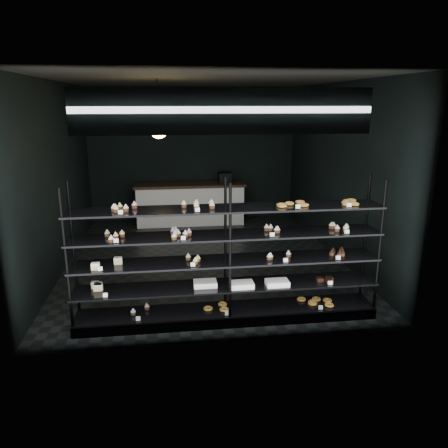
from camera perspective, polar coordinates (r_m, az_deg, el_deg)
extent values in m
cube|color=black|center=(8.27, -2.57, -4.46)|extent=(5.00, 6.00, 0.01)
cube|color=black|center=(7.78, -2.87, 18.19)|extent=(5.00, 6.00, 0.01)
cube|color=black|center=(10.84, -4.09, 8.98)|extent=(5.00, 0.01, 3.20)
cube|color=black|center=(4.95, 0.26, 1.07)|extent=(5.00, 0.01, 3.20)
cube|color=black|center=(8.06, -20.81, 5.73)|extent=(0.01, 6.00, 3.20)
cube|color=black|center=(8.45, 14.54, 6.66)|extent=(0.01, 6.00, 3.20)
cube|color=black|center=(6.03, 0.46, -11.88)|extent=(4.00, 0.50, 0.12)
cylinder|color=black|center=(5.54, -19.88, -4.94)|extent=(0.04, 0.04, 1.85)
cylinder|color=black|center=(5.95, -19.02, -3.47)|extent=(0.04, 0.04, 1.85)
cylinder|color=black|center=(5.46, 0.80, -4.29)|extent=(0.04, 0.04, 1.85)
cylinder|color=black|center=(5.87, 0.18, -2.84)|extent=(0.04, 0.04, 1.85)
cylinder|color=black|center=(6.05, 19.63, -3.21)|extent=(0.04, 0.04, 1.85)
cylinder|color=black|center=(6.42, 17.89, -1.98)|extent=(0.04, 0.04, 1.85)
cube|color=black|center=(5.99, 0.46, -11.11)|extent=(4.00, 0.50, 0.03)
cube|color=black|center=(5.84, 0.47, -8.04)|extent=(4.00, 0.50, 0.02)
cube|color=black|center=(5.71, 0.47, -4.82)|extent=(4.00, 0.50, 0.02)
cube|color=black|center=(5.59, 0.48, -1.46)|extent=(4.00, 0.50, 0.02)
cube|color=black|center=(5.50, 0.49, 2.03)|extent=(4.00, 0.50, 0.02)
cube|color=white|center=(5.30, -13.49, 1.48)|extent=(0.06, 0.04, 0.06)
cube|color=white|center=(5.28, -3.18, 1.84)|extent=(0.06, 0.04, 0.06)
cube|color=white|center=(5.51, 9.94, 2.22)|extent=(0.05, 0.04, 0.06)
cube|color=white|center=(5.73, 15.80, 2.36)|extent=(0.06, 0.04, 0.06)
cube|color=white|center=(5.40, -14.21, -2.16)|extent=(0.06, 0.04, 0.06)
cube|color=white|center=(5.36, -5.30, -1.86)|extent=(0.05, 0.04, 0.06)
cube|color=white|center=(5.50, 5.83, -1.43)|extent=(0.05, 0.04, 0.06)
cube|color=white|center=(5.81, 15.38, -1.01)|extent=(0.06, 0.04, 0.06)
cube|color=white|center=(5.54, -15.53, -5.66)|extent=(0.06, 0.04, 0.06)
cube|color=white|center=(5.48, -4.07, -5.31)|extent=(0.06, 0.04, 0.06)
cube|color=white|center=(5.66, 7.59, -4.74)|extent=(0.05, 0.04, 0.06)
cube|color=white|center=(5.90, 14.81, -4.28)|extent=(0.06, 0.04, 0.06)
cube|color=white|center=(5.67, -15.68, -8.97)|extent=(0.06, 0.04, 0.06)
cube|color=white|center=(5.98, 13.56, -7.51)|extent=(0.06, 0.04, 0.06)
cube|color=white|center=(5.78, -11.24, -12.06)|extent=(0.06, 0.04, 0.06)
cube|color=white|center=(5.81, 0.26, -11.60)|extent=(0.05, 0.04, 0.06)
cube|color=white|center=(6.09, 12.49, -10.61)|extent=(0.06, 0.04, 0.06)
cube|color=#0C1040|center=(4.87, 0.14, 14.53)|extent=(3.20, 0.04, 0.45)
cube|color=white|center=(4.85, 0.17, 14.53)|extent=(3.30, 0.02, 0.50)
cylinder|color=black|center=(6.89, -8.70, 15.81)|extent=(0.01, 0.01, 0.59)
sphere|color=#FFBE59|center=(6.90, -8.55, 12.18)|extent=(0.29, 0.29, 0.29)
cube|color=silver|center=(10.53, -4.44, 2.49)|extent=(2.52, 0.60, 0.92)
cube|color=black|center=(10.43, -4.50, 5.11)|extent=(2.62, 0.65, 0.06)
cube|color=black|center=(10.48, 0.13, 6.07)|extent=(0.30, 0.30, 0.25)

